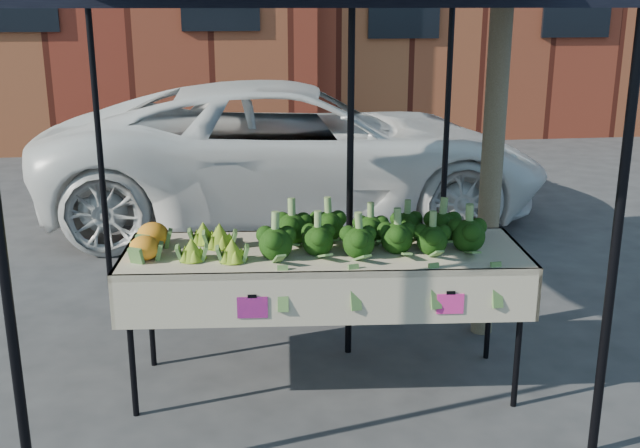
% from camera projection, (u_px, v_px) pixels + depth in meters
% --- Properties ---
extents(ground, '(90.00, 90.00, 0.00)m').
position_uv_depth(ground, '(322.00, 395.00, 4.65)').
color(ground, '#2F2F32').
extents(table, '(2.46, 1.00, 0.90)m').
position_uv_depth(table, '(324.00, 319.00, 4.66)').
color(table, beige).
rests_on(table, ground).
extents(canopy, '(3.16, 3.16, 2.74)m').
position_uv_depth(canopy, '(295.00, 156.00, 4.87)').
color(canopy, black).
rests_on(canopy, ground).
extents(broccoli_heap, '(1.37, 0.57, 0.26)m').
position_uv_depth(broccoli_heap, '(369.00, 226.00, 4.55)').
color(broccoli_heap, black).
rests_on(broccoli_heap, table).
extents(romanesco_cluster, '(0.43, 0.57, 0.20)m').
position_uv_depth(romanesco_cluster, '(212.00, 236.00, 4.45)').
color(romanesco_cluster, '#99B72F').
rests_on(romanesco_cluster, table).
extents(cauliflower_pair, '(0.23, 0.43, 0.18)m').
position_uv_depth(cauliflower_pair, '(149.00, 239.00, 4.44)').
color(cauliflower_pair, orange).
rests_on(cauliflower_pair, table).
extents(street_tree, '(2.23, 2.23, 4.39)m').
position_uv_depth(street_tree, '(501.00, 23.00, 4.94)').
color(street_tree, '#1E4C14').
rests_on(street_tree, ground).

